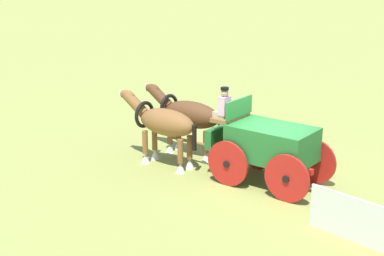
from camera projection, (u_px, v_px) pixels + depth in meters
name	position (u px, v px, depth m)	size (l,w,h in m)	color
ground_plane	(270.00, 184.00, 16.95)	(220.00, 220.00, 0.00)	olive
show_wagon	(267.00, 144.00, 16.68)	(5.45, 1.88, 2.78)	#236B2D
draft_horse_near	(163.00, 124.00, 18.11)	(3.13, 0.89, 2.25)	brown
draft_horse_off	(188.00, 116.00, 19.11)	(3.22, 0.91, 2.23)	brown
sponsor_banner	(370.00, 225.00, 13.14)	(3.20, 0.06, 1.10)	silver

